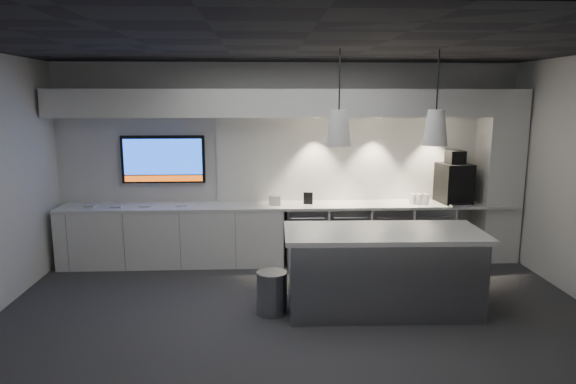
{
  "coord_description": "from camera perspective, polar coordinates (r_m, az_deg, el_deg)",
  "views": [
    {
      "loc": [
        -0.4,
        -5.36,
        2.48
      ],
      "look_at": [
        -0.08,
        1.1,
        1.29
      ],
      "focal_mm": 32.0,
      "sensor_mm": 36.0,
      "label": 1
    }
  ],
  "objects": [
    {
      "name": "floor",
      "position": [
        5.92,
        1.3,
        -14.32
      ],
      "size": [
        7.0,
        7.0,
        0.0
      ],
      "primitive_type": "plane",
      "color": "#2F2E31",
      "rests_on": "ground"
    },
    {
      "name": "ceiling",
      "position": [
        5.4,
        1.44,
        15.97
      ],
      "size": [
        7.0,
        7.0,
        0.0
      ],
      "primitive_type": "plane",
      "rotation": [
        3.14,
        0.0,
        0.0
      ],
      "color": "black",
      "rests_on": "wall_back"
    },
    {
      "name": "wall_back",
      "position": [
        7.93,
        0.04,
        3.36
      ],
      "size": [
        7.0,
        0.0,
        7.0
      ],
      "primitive_type": "plane",
      "rotation": [
        1.57,
        0.0,
        0.0
      ],
      "color": "silver",
      "rests_on": "floor"
    },
    {
      "name": "wall_front",
      "position": [
        3.05,
        4.85,
        -8.36
      ],
      "size": [
        7.0,
        0.0,
        7.0
      ],
      "primitive_type": "plane",
      "rotation": [
        -1.57,
        0.0,
        0.0
      ],
      "color": "silver",
      "rests_on": "floor"
    },
    {
      "name": "back_counter",
      "position": [
        7.71,
        0.16,
        -1.52
      ],
      "size": [
        6.8,
        0.65,
        0.04
      ],
      "primitive_type": "cube",
      "color": "silver",
      "rests_on": "left_base_cabinets"
    },
    {
      "name": "left_base_cabinets",
      "position": [
        7.93,
        -12.63,
        -4.8
      ],
      "size": [
        3.3,
        0.63,
        0.86
      ],
      "primitive_type": "cube",
      "color": "silver",
      "rests_on": "floor"
    },
    {
      "name": "fridge_unit_a",
      "position": [
        7.84,
        1.99,
        -4.75
      ],
      "size": [
        0.6,
        0.61,
        0.85
      ],
      "primitive_type": "cube",
      "color": "gray",
      "rests_on": "floor"
    },
    {
      "name": "fridge_unit_b",
      "position": [
        7.91,
        6.55,
        -4.67
      ],
      "size": [
        0.6,
        0.61,
        0.85
      ],
      "primitive_type": "cube",
      "color": "gray",
      "rests_on": "floor"
    },
    {
      "name": "fridge_unit_c",
      "position": [
        8.04,
        11.0,
        -4.55
      ],
      "size": [
        0.6,
        0.61,
        0.85
      ],
      "primitive_type": "cube",
      "color": "gray",
      "rests_on": "floor"
    },
    {
      "name": "fridge_unit_d",
      "position": [
        8.21,
        15.29,
        -4.42
      ],
      "size": [
        0.6,
        0.61,
        0.85
      ],
      "primitive_type": "cube",
      "color": "gray",
      "rests_on": "floor"
    },
    {
      "name": "backsplash",
      "position": [
        8.06,
        8.62,
        3.71
      ],
      "size": [
        4.6,
        0.03,
        1.3
      ],
      "primitive_type": "cube",
      "color": "silver",
      "rests_on": "wall_back"
    },
    {
      "name": "soffit",
      "position": [
        7.57,
        0.16,
        9.85
      ],
      "size": [
        6.9,
        0.6,
        0.4
      ],
      "primitive_type": "cube",
      "color": "silver",
      "rests_on": "wall_back"
    },
    {
      "name": "column",
      "position": [
        8.46,
        22.37,
        1.64
      ],
      "size": [
        0.55,
        0.55,
        2.6
      ],
      "primitive_type": "cube",
      "color": "silver",
      "rests_on": "floor"
    },
    {
      "name": "wall_tv",
      "position": [
        8.0,
        -13.68,
        3.55
      ],
      "size": [
        1.25,
        0.07,
        0.72
      ],
      "color": "black",
      "rests_on": "wall_back"
    },
    {
      "name": "island",
      "position": [
        6.17,
        10.44,
        -8.55
      ],
      "size": [
        2.31,
        1.04,
        0.97
      ],
      "rotation": [
        0.0,
        0.0,
        -0.03
      ],
      "color": "gray",
      "rests_on": "floor"
    },
    {
      "name": "bin",
      "position": [
        6.07,
        -1.8,
        -11.1
      ],
      "size": [
        0.43,
        0.43,
        0.5
      ],
      "primitive_type": "cylinder",
      "rotation": [
        0.0,
        0.0,
        0.23
      ],
      "color": "gray",
      "rests_on": "floor"
    },
    {
      "name": "coffee_machine",
      "position": [
        8.2,
        17.97,
        1.14
      ],
      "size": [
        0.49,
        0.65,
        0.79
      ],
      "rotation": [
        0.0,
        0.0,
        0.12
      ],
      "color": "black",
      "rests_on": "back_counter"
    },
    {
      "name": "sign_black",
      "position": [
        7.71,
        2.25,
        -0.7
      ],
      "size": [
        0.14,
        0.04,
        0.18
      ],
      "primitive_type": "cube",
      "rotation": [
        0.0,
        0.0,
        -0.18
      ],
      "color": "black",
      "rests_on": "back_counter"
    },
    {
      "name": "sign_white",
      "position": [
        7.62,
        -1.47,
        -0.98
      ],
      "size": [
        0.18,
        0.07,
        0.14
      ],
      "primitive_type": "cube",
      "rotation": [
        0.0,
        0.0,
        -0.26
      ],
      "color": "silver",
      "rests_on": "back_counter"
    },
    {
      "name": "cup_cluster",
      "position": [
        8.0,
        14.38,
        -0.73
      ],
      "size": [
        0.27,
        0.17,
        0.15
      ],
      "primitive_type": null,
      "color": "white",
      "rests_on": "back_counter"
    },
    {
      "name": "tray_a",
      "position": [
        8.09,
        -21.02,
        -1.42
      ],
      "size": [
        0.19,
        0.19,
        0.02
      ],
      "primitive_type": "cube",
      "rotation": [
        0.0,
        0.0,
        -0.25
      ],
      "color": "#B2B2B2",
      "rests_on": "back_counter"
    },
    {
      "name": "tray_b",
      "position": [
        7.91,
        -18.46,
        -1.52
      ],
      "size": [
        0.17,
        0.17,
        0.02
      ],
      "primitive_type": "cube",
      "rotation": [
        0.0,
        0.0,
        -0.06
      ],
      "color": "#B2B2B2",
      "rests_on": "back_counter"
    },
    {
      "name": "tray_c",
      "position": [
        7.83,
        -15.53,
        -1.49
      ],
      "size": [
        0.17,
        0.17,
        0.02
      ],
      "primitive_type": "cube",
      "rotation": [
        0.0,
        0.0,
        0.06
      ],
      "color": "#B2B2B2",
      "rests_on": "back_counter"
    },
    {
      "name": "tray_d",
      "position": [
        7.77,
        -11.77,
        -1.4
      ],
      "size": [
        0.19,
        0.19,
        0.02
      ],
      "primitive_type": "cube",
      "rotation": [
        0.0,
        0.0,
        0.23
      ],
      "color": "#B2B2B2",
      "rests_on": "back_counter"
    },
    {
      "name": "pendant_left",
      "position": [
        5.75,
        5.66,
        7.14
      ],
      "size": [
        0.28,
        0.28,
        1.1
      ],
      "color": "silver",
      "rests_on": "ceiling"
    },
    {
      "name": "pendant_right",
      "position": [
        6.0,
        16.08,
        6.92
      ],
      "size": [
        0.28,
        0.28,
        1.1
      ],
      "color": "silver",
      "rests_on": "ceiling"
    }
  ]
}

